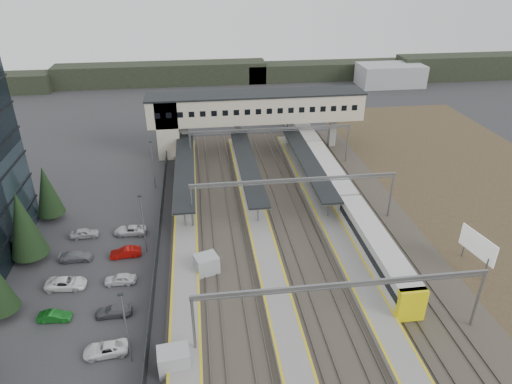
{
  "coord_description": "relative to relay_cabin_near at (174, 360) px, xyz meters",
  "views": [
    {
      "loc": [
        -0.45,
        -39.85,
        34.04
      ],
      "look_at": [
        7.1,
        16.78,
        4.0
      ],
      "focal_mm": 32.0,
      "sensor_mm": 36.0,
      "label": 1
    }
  ],
  "objects": [
    {
      "name": "ground",
      "position": [
        3.95,
        9.6,
        -1.2
      ],
      "size": [
        220.0,
        220.0,
        0.0
      ],
      "primitive_type": "plane",
      "color": "#2B2B2D",
      "rests_on": "ground"
    },
    {
      "name": "car_park",
      "position": [
        -9.37,
        3.26,
        -0.6
      ],
      "size": [
        10.66,
        44.76,
        1.27
      ],
      "color": "#B1B0B4",
      "rests_on": "ground"
    },
    {
      "name": "lampposts",
      "position": [
        -4.05,
        10.85,
        3.13
      ],
      "size": [
        0.5,
        53.25,
        8.07
      ],
      "color": "slate",
      "rests_on": "ground"
    },
    {
      "name": "fence",
      "position": [
        -2.55,
        14.6,
        -0.2
      ],
      "size": [
        0.08,
        90.0,
        2.0
      ],
      "color": "#26282B",
      "rests_on": "ground"
    },
    {
      "name": "relay_cabin_near",
      "position": [
        0.0,
        0.0,
        0.0
      ],
      "size": [
        3.09,
        2.41,
        2.4
      ],
      "color": "#9C9FA1",
      "rests_on": "ground"
    },
    {
      "name": "relay_cabin_far",
      "position": [
        3.46,
        14.05,
        0.01
      ],
      "size": [
        3.19,
        2.91,
        2.42
      ],
      "color": "#9C9FA1",
      "rests_on": "ground"
    },
    {
      "name": "rail_corridor",
      "position": [
        13.28,
        14.6,
        -0.91
      ],
      "size": [
        34.0,
        90.0,
        0.92
      ],
      "color": "#3B362F",
      "rests_on": "ground"
    },
    {
      "name": "canopies",
      "position": [
        10.95,
        36.6,
        2.72
      ],
      "size": [
        23.1,
        30.0,
        3.28
      ],
      "color": "black",
      "rests_on": "ground"
    },
    {
      "name": "footbridge",
      "position": [
        11.65,
        51.6,
        6.73
      ],
      "size": [
        40.4,
        6.4,
        11.2
      ],
      "color": "beige",
      "rests_on": "ground"
    },
    {
      "name": "gantries",
      "position": [
        15.95,
        12.6,
        4.8
      ],
      "size": [
        28.4,
        62.28,
        7.17
      ],
      "color": "slate",
      "rests_on": "ground"
    },
    {
      "name": "train",
      "position": [
        23.95,
        33.76,
        0.94
      ],
      "size": [
        2.99,
        62.44,
        3.76
      ],
      "color": "beige",
      "rests_on": "ground"
    },
    {
      "name": "billboard",
      "position": [
        35.52,
        10.74,
        1.99
      ],
      "size": [
        1.21,
        5.61,
        4.77
      ],
      "color": "slate",
      "rests_on": "ground"
    },
    {
      "name": "treeline_far",
      "position": [
        27.76,
        101.88,
        1.75
      ],
      "size": [
        170.0,
        19.0,
        7.0
      ],
      "color": "black",
      "rests_on": "ground"
    }
  ]
}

